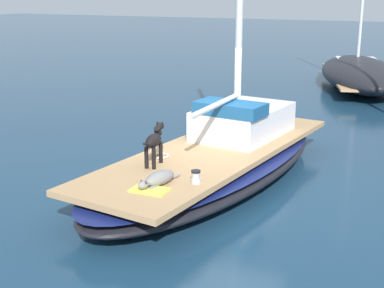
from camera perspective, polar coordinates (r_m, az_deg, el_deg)
name	(u,v)px	position (r m, az deg, el deg)	size (l,w,h in m)	color
ground_plane	(214,181)	(10.56, 2.33, -3.94)	(120.00, 120.00, 0.00)	navy
sailboat_main	(214,165)	(10.45, 2.35, -2.21)	(3.37, 7.49, 0.66)	black
cabin_house	(242,120)	(11.21, 5.31, 2.55)	(1.66, 2.37, 0.84)	silver
dog_black	(154,141)	(9.31, -3.99, 0.29)	(0.30, 0.94, 0.70)	black
dog_grey	(158,179)	(8.41, -3.57, -3.66)	(0.39, 0.94, 0.22)	gray
deck_winch	(196,177)	(8.48, 0.40, -3.52)	(0.16, 0.16, 0.21)	#B7B7BC
coiled_rope	(160,156)	(9.84, -3.37, -1.25)	(0.32, 0.32, 0.04)	beige
deck_towel	(150,190)	(8.22, -4.48, -4.85)	(0.56, 0.36, 0.03)	#D8D14C
moored_boat_far_astern	(360,73)	(21.56, 17.27, 7.18)	(4.79, 7.80, 7.15)	black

